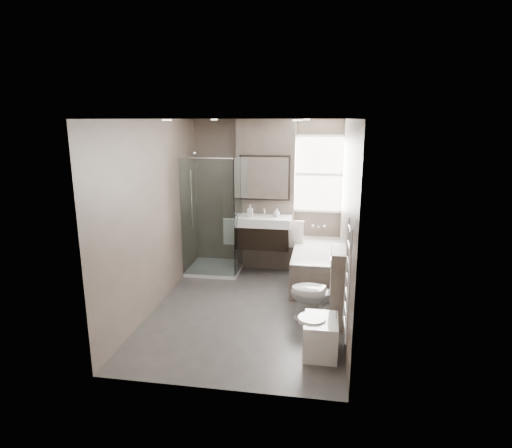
% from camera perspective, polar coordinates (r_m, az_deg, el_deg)
% --- Properties ---
extents(room, '(2.70, 3.90, 2.70)m').
position_cam_1_polar(room, '(5.74, -1.07, 0.76)').
color(room, '#454240').
rests_on(room, ground).
extents(vanity_pier, '(1.00, 0.25, 2.60)m').
position_cam_1_polar(vanity_pier, '(7.46, 1.35, 3.83)').
color(vanity_pier, '#63574E').
rests_on(vanity_pier, ground).
extents(vanity, '(0.95, 0.47, 0.66)m').
position_cam_1_polar(vanity, '(7.24, 0.95, -1.01)').
color(vanity, black).
rests_on(vanity, vanity_pier).
extents(mirror_cabinet, '(0.86, 0.08, 0.76)m').
position_cam_1_polar(mirror_cabinet, '(7.25, 1.19, 6.17)').
color(mirror_cabinet, black).
rests_on(mirror_cabinet, vanity_pier).
extents(towel_left, '(0.24, 0.06, 0.44)m').
position_cam_1_polar(towel_left, '(7.33, -3.41, -1.03)').
color(towel_left, silver).
rests_on(towel_left, vanity_pier).
extents(towel_right, '(0.24, 0.06, 0.44)m').
position_cam_1_polar(towel_right, '(7.18, 5.35, -1.39)').
color(towel_right, silver).
rests_on(towel_right, vanity_pier).
extents(shower_enclosure, '(0.90, 0.90, 2.00)m').
position_cam_1_polar(shower_enclosure, '(7.38, -4.93, -2.79)').
color(shower_enclosure, white).
rests_on(shower_enclosure, ground).
extents(bathtub, '(0.75, 1.60, 0.57)m').
position_cam_1_polar(bathtub, '(6.99, 8.10, -5.36)').
color(bathtub, '#63574E').
rests_on(bathtub, ground).
extents(window, '(0.98, 0.06, 1.33)m').
position_cam_1_polar(window, '(7.44, 8.40, 6.57)').
color(window, white).
rests_on(window, room).
extents(toilet, '(0.79, 0.51, 0.75)m').
position_cam_1_polar(toilet, '(5.74, 8.28, -9.14)').
color(toilet, white).
rests_on(toilet, ground).
extents(cistern_box, '(0.19, 0.55, 1.00)m').
position_cam_1_polar(cistern_box, '(5.66, 10.76, -8.17)').
color(cistern_box, '#63574E').
rests_on(cistern_box, ground).
extents(bidet, '(0.45, 0.52, 0.54)m').
position_cam_1_polar(bidet, '(5.04, 8.53, -14.48)').
color(bidet, white).
rests_on(bidet, ground).
extents(towel_radiator, '(0.03, 0.49, 1.10)m').
position_cam_1_polar(towel_radiator, '(4.19, 12.12, -7.22)').
color(towel_radiator, silver).
rests_on(towel_radiator, room).
extents(soap_bottle_a, '(0.09, 0.09, 0.19)m').
position_cam_1_polar(soap_bottle_a, '(7.18, -0.78, 1.77)').
color(soap_bottle_a, white).
rests_on(soap_bottle_a, vanity).
extents(soap_bottle_b, '(0.11, 0.11, 0.14)m').
position_cam_1_polar(soap_bottle_b, '(7.18, 2.78, 1.53)').
color(soap_bottle_b, white).
rests_on(soap_bottle_b, vanity).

